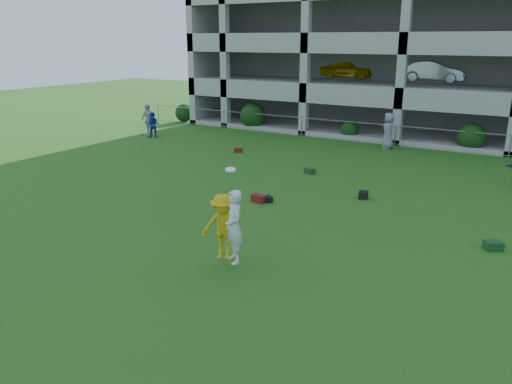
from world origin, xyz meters
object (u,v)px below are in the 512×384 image
Objects in this scene: crate_d at (363,195)px; frisbee_contest at (226,227)px; bystander_a at (153,125)px; parking_garage at (437,38)px; bystander_b at (148,120)px; bystander_c at (388,131)px.

frisbee_contest reaches higher than crate_d.
bystander_a is 4.55× the size of crate_d.
parking_garage is (-0.72, 27.20, 4.82)m from frisbee_contest.
bystander_b is at bearing -136.31° from parking_garage.
bystander_b is 5.77× the size of crate_d.
bystander_a is at bearing 160.92° from crate_d.
frisbee_contest is (0.84, -17.43, 0.19)m from bystander_c.
bystander_a is 0.79× the size of bystander_b.
parking_garage is at bearing 91.52° from frisbee_contest.
crate_d is (16.21, -5.67, -0.86)m from bystander_b.
bystander_a is 0.81m from bystander_b.
bystander_a is 0.05× the size of parking_garage.
bystander_a is 14.21m from bystander_c.
parking_garage is (-1.83, 19.40, 5.86)m from crate_d.
crate_d is at bearing -45.96° from bystander_a.
bystander_a is 0.63× the size of frisbee_contest.
crate_d is 20.35m from parking_garage.
bystander_c reaches higher than crate_d.
bystander_b is at bearing 160.73° from crate_d.
crate_d is at bearing -9.19° from bystander_b.
bystander_b is 1.00× the size of bystander_c.
crate_d is at bearing 81.88° from frisbee_contest.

